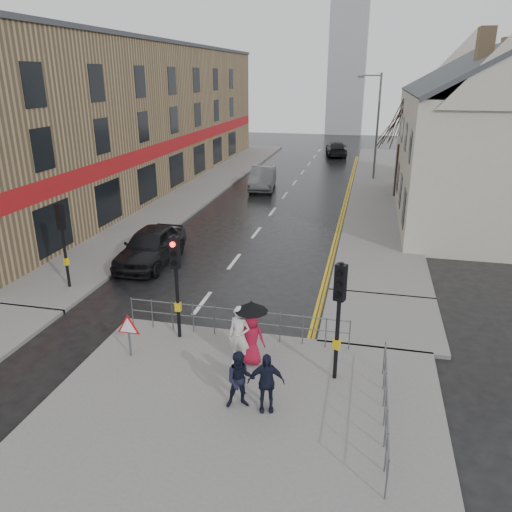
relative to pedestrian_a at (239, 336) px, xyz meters
The scene contains 24 objects.
ground 2.81m from the pedestrian_a, 160.16° to the left, with size 120.00×120.00×0.00m, color black.
near_pavement 2.83m from the pedestrian_a, 78.38° to the right, with size 10.00×9.00×0.14m, color #605E5B.
left_pavement 25.53m from the pedestrian_a, 110.57° to the left, with size 4.00×44.00×0.14m, color #605E5B.
right_pavement 26.22m from the pedestrian_a, 81.14° to the left, with size 4.00×40.00×0.14m, color #605E5B.
pavement_bridge_right 5.69m from the pedestrian_a, 43.93° to the left, with size 4.00×4.20×0.14m, color #605E5B.
building_left_terrace 27.36m from the pedestrian_a, 122.29° to the left, with size 8.00×42.00×10.00m, color #917754.
building_right_cream 21.49m from the pedestrian_a, 63.21° to the left, with size 9.00×16.40×10.10m.
church_tower 63.40m from the pedestrian_a, 90.88° to the left, with size 5.00×5.00×18.00m, color #96989E.
traffic_signal_near_left 2.89m from the pedestrian_a, 154.39° to the left, with size 0.28×0.27×3.40m.
traffic_signal_near_right 3.09m from the pedestrian_a, ahead, with size 0.34×0.33×3.40m.
traffic_signal_far_left 8.98m from the pedestrian_a, 153.95° to the left, with size 0.34×0.33×3.40m.
guard_railing_front 1.58m from the pedestrian_a, 109.01° to the left, with size 7.14×0.04×1.00m.
guard_railing_side 4.45m from the pedestrian_a, 24.75° to the right, with size 0.04×4.54×1.00m.
warning_sign 3.28m from the pedestrian_a, behind, with size 0.80×0.07×1.35m.
street_lamp 29.31m from the pedestrian_a, 83.37° to the left, with size 1.83×0.25×8.00m.
tree_near 23.79m from the pedestrian_a, 77.59° to the left, with size 2.40×2.40×6.58m.
tree_far 31.56m from the pedestrian_a, 79.84° to the left, with size 2.40×2.40×5.64m.
pedestrian_a is the anchor object (origin of this frame).
pedestrian_b 1.98m from the pedestrian_a, 74.53° to the right, with size 0.74×0.58×1.52m, color black.
pedestrian_with_umbrella 0.40m from the pedestrian_a, 19.26° to the left, with size 0.96×0.96×1.94m.
pedestrian_d 2.23m from the pedestrian_a, 58.20° to the right, with size 0.92×0.38×1.57m, color black.
car_parked 9.52m from the pedestrian_a, 129.34° to the left, with size 1.94×4.83×1.64m, color black.
car_mid 23.99m from the pedestrian_a, 100.65° to the left, with size 1.69×4.84×1.60m, color #4E5154.
car_far 40.83m from the pedestrian_a, 90.51° to the left, with size 2.03×4.99×1.45m, color black.
Camera 1 is at (5.73, -12.96, 8.02)m, focal length 35.00 mm.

